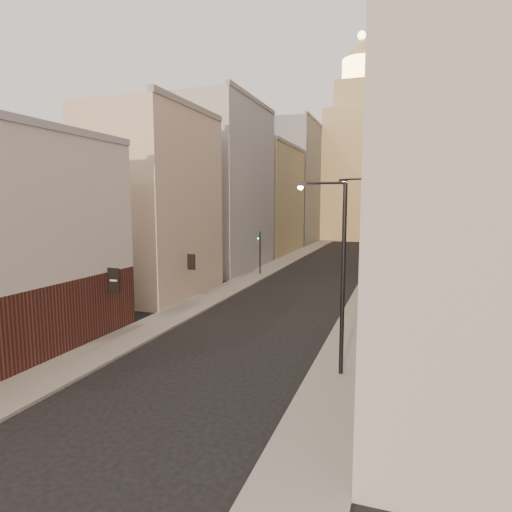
{
  "coord_description": "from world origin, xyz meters",
  "views": [
    {
      "loc": [
        9.03,
        -7.14,
        8.24
      ],
      "look_at": [
        -1.12,
        22.36,
        4.34
      ],
      "focal_mm": 30.0,
      "sensor_mm": 36.0,
      "label": 1
    }
  ],
  "objects_px": {
    "traffic_light_right": "(377,245)",
    "streetlamp_far": "(381,232)",
    "white_tower": "(412,146)",
    "clock_tower": "(358,160)",
    "traffic_light_left": "(260,245)",
    "streetlamp_near": "(338,268)",
    "streetlamp_mid": "(367,235)"
  },
  "relations": [
    {
      "from": "streetlamp_mid",
      "to": "streetlamp_far",
      "type": "bearing_deg",
      "value": 103.1
    },
    {
      "from": "traffic_light_right",
      "to": "clock_tower",
      "type": "bearing_deg",
      "value": -106.07
    },
    {
      "from": "streetlamp_near",
      "to": "traffic_light_left",
      "type": "xyz_separation_m",
      "value": [
        -12.5,
        26.03,
        -1.82
      ]
    },
    {
      "from": "white_tower",
      "to": "streetlamp_mid",
      "type": "relative_size",
      "value": 4.11
    },
    {
      "from": "traffic_light_left",
      "to": "clock_tower",
      "type": "bearing_deg",
      "value": -74.21
    },
    {
      "from": "streetlamp_near",
      "to": "traffic_light_right",
      "type": "xyz_separation_m",
      "value": [
        0.26,
        25.9,
        -1.31
      ]
    },
    {
      "from": "clock_tower",
      "to": "white_tower",
      "type": "height_order",
      "value": "clock_tower"
    },
    {
      "from": "streetlamp_far",
      "to": "traffic_light_right",
      "type": "height_order",
      "value": "streetlamp_far"
    },
    {
      "from": "streetlamp_near",
      "to": "traffic_light_left",
      "type": "relative_size",
      "value": 1.84
    },
    {
      "from": "clock_tower",
      "to": "streetlamp_mid",
      "type": "xyz_separation_m",
      "value": [
        7.44,
        -65.65,
        -11.87
      ]
    },
    {
      "from": "clock_tower",
      "to": "traffic_light_right",
      "type": "bearing_deg",
      "value": -81.99
    },
    {
      "from": "streetlamp_near",
      "to": "streetlamp_far",
      "type": "height_order",
      "value": "streetlamp_near"
    },
    {
      "from": "streetlamp_mid",
      "to": "traffic_light_left",
      "type": "bearing_deg",
      "value": 148.78
    },
    {
      "from": "white_tower",
      "to": "streetlamp_far",
      "type": "distance_m",
      "value": 29.89
    },
    {
      "from": "white_tower",
      "to": "streetlamp_mid",
      "type": "distance_m",
      "value": 53.34
    },
    {
      "from": "streetlamp_mid",
      "to": "traffic_light_right",
      "type": "distance_m",
      "value": 12.3
    },
    {
      "from": "clock_tower",
      "to": "traffic_light_left",
      "type": "bearing_deg",
      "value": -95.61
    },
    {
      "from": "streetlamp_near",
      "to": "traffic_light_right",
      "type": "bearing_deg",
      "value": 78.17
    },
    {
      "from": "streetlamp_mid",
      "to": "traffic_light_left",
      "type": "xyz_separation_m",
      "value": [
        -12.68,
        12.3,
        -2.34
      ]
    },
    {
      "from": "streetlamp_mid",
      "to": "streetlamp_far",
      "type": "xyz_separation_m",
      "value": [
        -0.08,
        25.59,
        -1.34
      ]
    },
    {
      "from": "streetlamp_near",
      "to": "traffic_light_right",
      "type": "height_order",
      "value": "streetlamp_near"
    },
    {
      "from": "white_tower",
      "to": "traffic_light_left",
      "type": "distance_m",
      "value": 45.2
    },
    {
      "from": "streetlamp_near",
      "to": "streetlamp_far",
      "type": "bearing_deg",
      "value": 78.61
    },
    {
      "from": "white_tower",
      "to": "streetlamp_near",
      "type": "height_order",
      "value": "white_tower"
    },
    {
      "from": "traffic_light_right",
      "to": "streetlamp_far",
      "type": "bearing_deg",
      "value": -113.35
    },
    {
      "from": "white_tower",
      "to": "traffic_light_left",
      "type": "bearing_deg",
      "value": -112.42
    },
    {
      "from": "white_tower",
      "to": "streetlamp_near",
      "type": "xyz_separation_m",
      "value": [
        -3.74,
        -65.39,
        -13.36
      ]
    },
    {
      "from": "white_tower",
      "to": "traffic_light_left",
      "type": "xyz_separation_m",
      "value": [
        -16.24,
        -39.35,
        -15.18
      ]
    },
    {
      "from": "traffic_light_left",
      "to": "traffic_light_right",
      "type": "bearing_deg",
      "value": -159.21
    },
    {
      "from": "white_tower",
      "to": "streetlamp_far",
      "type": "bearing_deg",
      "value": -97.96
    },
    {
      "from": "streetlamp_near",
      "to": "streetlamp_far",
      "type": "xyz_separation_m",
      "value": [
        0.09,
        39.32,
        -0.82
      ]
    },
    {
      "from": "traffic_light_left",
      "to": "streetlamp_far",
      "type": "bearing_deg",
      "value": -112.06
    }
  ]
}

